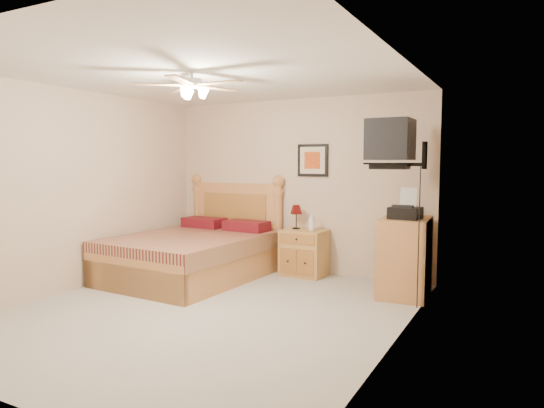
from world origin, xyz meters
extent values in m
plane|color=#A9A498|center=(0.00, 0.00, 0.00)|extent=(4.50, 4.50, 0.00)
cube|color=white|center=(0.00, 0.00, 2.50)|extent=(4.00, 4.50, 0.04)
cube|color=#CCB197|center=(0.00, 2.25, 1.25)|extent=(4.00, 0.04, 2.50)
cube|color=#CCB197|center=(-2.00, 0.00, 1.25)|extent=(0.04, 4.50, 2.50)
cube|color=#CCB197|center=(2.00, 0.00, 1.25)|extent=(0.04, 4.50, 2.50)
cube|color=#B78847|center=(0.24, 2.00, 0.32)|extent=(0.61, 0.46, 0.65)
imported|color=white|center=(0.37, 1.98, 0.77)|extent=(0.13, 0.13, 0.25)
cube|color=black|center=(0.27, 2.23, 1.62)|extent=(0.46, 0.04, 0.46)
cube|color=#BA7B39|center=(1.73, 1.63, 0.47)|extent=(0.61, 0.83, 0.94)
imported|color=#BBAA94|center=(1.69, 1.87, 0.95)|extent=(0.25, 0.29, 0.02)
imported|color=tan|center=(1.68, 1.89, 0.97)|extent=(0.20, 0.27, 0.02)
camera|label=1|loc=(3.01, -4.15, 1.60)|focal=32.00mm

